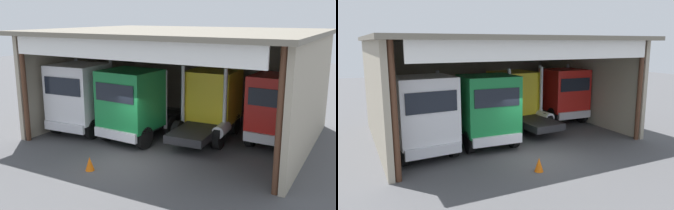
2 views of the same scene
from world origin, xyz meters
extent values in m
plane|color=#4C4C4F|center=(0.00, 0.00, 0.00)|extent=(80.00, 80.00, 0.00)
cube|color=#9E937F|center=(0.00, 9.72, 2.54)|extent=(12.48, 0.24, 5.08)
cube|color=#9E937F|center=(-6.24, 4.86, 2.54)|extent=(0.24, 9.72, 5.08)
cube|color=#9E937F|center=(6.24, 4.86, 2.54)|extent=(0.24, 9.72, 5.08)
cube|color=#6E6759|center=(0.00, 4.53, 5.18)|extent=(13.08, 10.38, 0.20)
cylinder|color=#4C2D1E|center=(-5.99, 0.15, 2.54)|extent=(0.24, 0.24, 5.08)
cylinder|color=#4C2D1E|center=(5.99, 0.15, 2.54)|extent=(0.24, 0.24, 5.08)
cube|color=white|center=(0.00, -0.26, 4.73)|extent=(11.23, 0.12, 0.90)
cube|color=white|center=(-4.52, 2.22, 2.17)|extent=(2.61, 2.50, 2.83)
cube|color=black|center=(-4.44, 1.03, 2.67)|extent=(2.09, 0.20, 0.85)
cube|color=silver|center=(-4.44, 1.00, 0.65)|extent=(2.34, 0.31, 0.44)
cube|color=#232326|center=(-4.62, 3.77, 0.68)|extent=(2.03, 2.93, 0.36)
cylinder|color=silver|center=(-3.50, 3.61, 2.10)|extent=(0.18, 0.18, 3.19)
cylinder|color=silver|center=(-5.71, 3.47, 2.10)|extent=(0.18, 0.18, 3.19)
cylinder|color=silver|center=(-5.71, 3.39, 0.80)|extent=(0.64, 1.23, 0.56)
cylinder|color=black|center=(-3.41, 1.82, 0.50)|extent=(0.37, 1.03, 1.01)
cylinder|color=black|center=(-5.57, 1.68, 0.50)|extent=(0.37, 1.03, 1.01)
cylinder|color=black|center=(-3.54, 3.84, 0.50)|extent=(0.37, 1.03, 1.01)
cylinder|color=black|center=(-5.70, 3.69, 0.50)|extent=(0.37, 1.03, 1.01)
cube|color=#197F3D|center=(-1.45, 2.37, 2.13)|extent=(2.61, 2.43, 2.71)
cube|color=black|center=(-1.51, 1.21, 2.60)|extent=(2.12, 0.17, 0.81)
cube|color=silver|center=(-1.51, 1.18, 0.67)|extent=(2.37, 0.28, 0.44)
cube|color=#232326|center=(-1.35, 4.20, 0.70)|extent=(2.04, 3.42, 0.36)
cylinder|color=silver|center=(-0.26, 3.61, 1.96)|extent=(0.18, 0.18, 2.88)
cylinder|color=silver|center=(-2.50, 3.73, 1.96)|extent=(0.18, 0.18, 2.88)
cylinder|color=silver|center=(-2.49, 3.96, 0.82)|extent=(0.62, 1.23, 0.56)
cylinder|color=black|center=(-0.38, 1.86, 0.52)|extent=(0.35, 1.05, 1.04)
cylinder|color=black|center=(-2.57, 1.97, 0.52)|extent=(0.35, 1.05, 1.04)
cylinder|color=black|center=(-0.26, 4.14, 0.52)|extent=(0.35, 1.05, 1.04)
cylinder|color=black|center=(-2.45, 4.26, 0.52)|extent=(0.35, 1.05, 1.04)
cube|color=yellow|center=(1.48, 5.44, 2.05)|extent=(2.47, 2.57, 2.52)
cube|color=black|center=(1.42, 6.68, 2.49)|extent=(2.00, 0.16, 0.76)
cube|color=silver|center=(1.41, 6.71, 0.69)|extent=(2.24, 0.27, 0.44)
cube|color=#232326|center=(1.58, 3.42, 0.72)|extent=(1.94, 3.76, 0.36)
cylinder|color=silver|center=(0.49, 4.01, 2.08)|extent=(0.18, 0.18, 3.09)
cylinder|color=silver|center=(2.60, 4.11, 2.08)|extent=(0.18, 0.18, 3.09)
cylinder|color=silver|center=(2.62, 3.77, 0.84)|extent=(0.62, 1.23, 0.56)
cylinder|color=black|center=(0.43, 5.88, 0.54)|extent=(0.35, 1.09, 1.08)
cylinder|color=black|center=(2.48, 5.98, 0.54)|extent=(0.35, 1.09, 1.08)
cylinder|color=black|center=(0.56, 3.37, 0.54)|extent=(0.35, 1.09, 1.08)
cylinder|color=black|center=(2.60, 3.47, 0.54)|extent=(0.35, 1.09, 1.08)
cube|color=red|center=(4.83, 4.93, 2.09)|extent=(2.47, 2.38, 2.56)
cube|color=black|center=(4.77, 3.78, 2.53)|extent=(2.00, 0.16, 0.77)
cube|color=silver|center=(4.77, 3.75, 0.71)|extent=(2.24, 0.28, 0.44)
cube|color=#232326|center=(4.94, 6.92, 0.74)|extent=(1.95, 3.72, 0.36)
cylinder|color=silver|center=(5.96, 6.15, 2.06)|extent=(0.18, 0.18, 3.01)
cylinder|color=silver|center=(3.84, 6.26, 2.06)|extent=(0.18, 0.18, 3.01)
cylinder|color=silver|center=(3.86, 6.68, 0.86)|extent=(0.62, 1.23, 0.56)
cylinder|color=black|center=(5.84, 4.42, 0.56)|extent=(0.36, 1.12, 1.11)
cylinder|color=black|center=(3.78, 4.53, 0.56)|extent=(0.36, 1.12, 1.11)
cylinder|color=black|center=(5.96, 6.87, 0.56)|extent=(0.36, 1.12, 1.11)
cylinder|color=black|center=(3.91, 6.98, 0.56)|extent=(0.36, 1.12, 1.11)
cylinder|color=gold|center=(-0.57, 8.76, 0.47)|extent=(0.58, 0.58, 0.95)
cube|color=red|center=(0.65, 8.49, 0.50)|extent=(0.90, 0.60, 1.00)
cone|color=orange|center=(-0.90, -1.33, 0.28)|extent=(0.36, 0.36, 0.56)
camera|label=1|loc=(8.66, -12.22, 5.99)|focal=41.10mm
camera|label=2|loc=(-7.48, -11.72, 4.98)|focal=35.23mm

